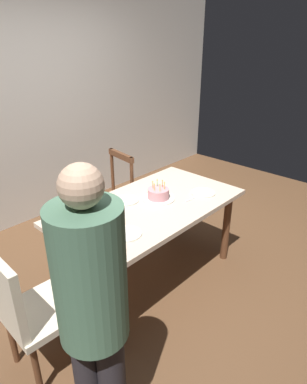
# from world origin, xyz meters

# --- Properties ---
(ground) EXTENTS (6.40, 6.40, 0.00)m
(ground) POSITION_xyz_m (0.00, 0.00, 0.00)
(ground) COLOR brown
(back_wall) EXTENTS (6.40, 0.10, 2.60)m
(back_wall) POSITION_xyz_m (0.00, 1.85, 1.30)
(back_wall) COLOR beige
(back_wall) RESTS_ON ground
(dining_table) EXTENTS (1.63, 0.88, 0.75)m
(dining_table) POSITION_xyz_m (0.00, 0.00, 0.65)
(dining_table) COLOR beige
(dining_table) RESTS_ON ground
(birthday_cake) EXTENTS (0.28, 0.28, 0.17)m
(birthday_cake) POSITION_xyz_m (0.13, 0.02, 0.79)
(birthday_cake) COLOR silver
(birthday_cake) RESTS_ON dining_table
(plate_near_celebrant) EXTENTS (0.22, 0.22, 0.01)m
(plate_near_celebrant) POSITION_xyz_m (-0.45, -0.20, 0.75)
(plate_near_celebrant) COLOR silver
(plate_near_celebrant) RESTS_ON dining_table
(plate_far_side) EXTENTS (0.22, 0.22, 0.01)m
(plate_far_side) POSITION_xyz_m (-0.08, 0.20, 0.75)
(plate_far_side) COLOR silver
(plate_far_side) RESTS_ON dining_table
(plate_near_guest) EXTENTS (0.22, 0.22, 0.01)m
(plate_near_guest) POSITION_xyz_m (0.49, -0.20, 0.75)
(plate_near_guest) COLOR silver
(plate_near_guest) RESTS_ON dining_table
(fork_near_celebrant) EXTENTS (0.18, 0.03, 0.01)m
(fork_near_celebrant) POSITION_xyz_m (-0.61, -0.19, 0.75)
(fork_near_celebrant) COLOR silver
(fork_near_celebrant) RESTS_ON dining_table
(fork_far_side) EXTENTS (0.18, 0.03, 0.01)m
(fork_far_side) POSITION_xyz_m (-0.24, 0.21, 0.75)
(fork_far_side) COLOR silver
(fork_far_side) RESTS_ON dining_table
(fork_near_guest) EXTENTS (0.18, 0.03, 0.01)m
(fork_near_guest) POSITION_xyz_m (0.33, -0.20, 0.75)
(fork_near_guest) COLOR silver
(fork_near_guest) RESTS_ON dining_table
(chair_spindle_back) EXTENTS (0.50, 0.50, 0.95)m
(chair_spindle_back) POSITION_xyz_m (0.19, 0.76, 0.46)
(chair_spindle_back) COLOR #56331E
(chair_spindle_back) RESTS_ON ground
(chair_upholstered) EXTENTS (0.46, 0.46, 0.95)m
(chair_upholstered) POSITION_xyz_m (-1.21, -0.12, 0.53)
(chair_upholstered) COLOR beige
(chair_upholstered) RESTS_ON ground
(person_celebrant) EXTENTS (0.32, 0.32, 1.62)m
(person_celebrant) POSITION_xyz_m (-1.17, -0.76, 0.92)
(person_celebrant) COLOR #262328
(person_celebrant) RESTS_ON ground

